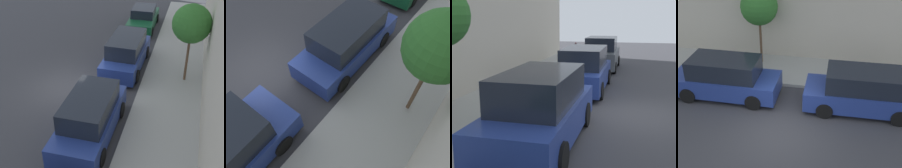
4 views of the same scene
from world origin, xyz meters
TOP-DOWN VIEW (x-y plane):
  - ground_plane at (0.00, 0.00)m, footprint 60.00×60.00m
  - sidewalk at (5.05, 0.00)m, footprint 3.10×32.00m
  - parked_minivan_second at (2.22, -3.17)m, footprint 2.02×4.91m
  - parked_minivan_third at (2.30, 2.98)m, footprint 2.02×4.92m
  - parked_sedan_fourth at (2.10, 9.43)m, footprint 1.92×4.53m
  - street_tree at (5.66, 2.18)m, footprint 1.91×1.91m

SIDE VIEW (x-z plane):
  - ground_plane at x=0.00m, z-range 0.00..0.00m
  - sidewalk at x=5.05m, z-range 0.00..0.15m
  - parked_sedan_fourth at x=2.10m, z-range -0.04..1.50m
  - parked_minivan_third at x=2.30m, z-range -0.03..1.87m
  - parked_minivan_second at x=2.22m, z-range -0.03..1.87m
  - street_tree at x=5.66m, z-range 1.22..5.29m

